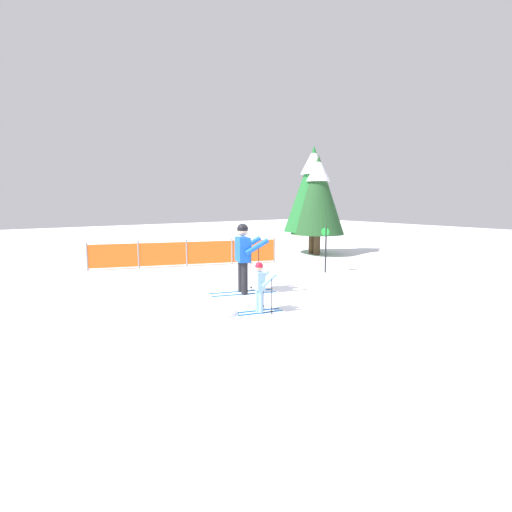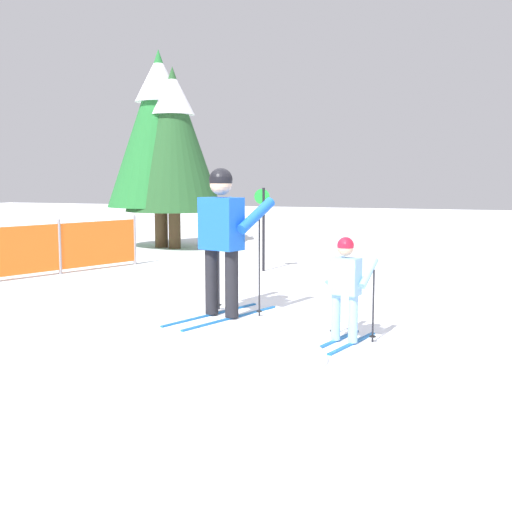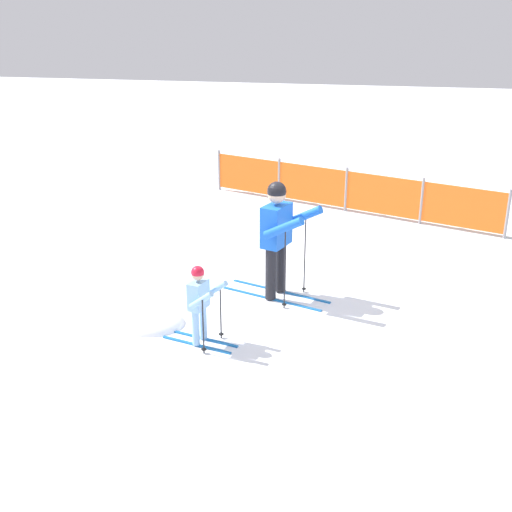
{
  "view_description": "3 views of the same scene",
  "coord_description": "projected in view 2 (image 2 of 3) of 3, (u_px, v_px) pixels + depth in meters",
  "views": [
    {
      "loc": [
        -5.92,
        -8.35,
        2.45
      ],
      "look_at": [
        -0.19,
        -0.4,
        1.06
      ],
      "focal_mm": 28.0,
      "sensor_mm": 36.0,
      "label": 1
    },
    {
      "loc": [
        -7.36,
        -2.93,
        1.71
      ],
      "look_at": [
        -0.78,
        -0.48,
        0.86
      ],
      "focal_mm": 45.0,
      "sensor_mm": 36.0,
      "label": 2
    },
    {
      "loc": [
        1.44,
        -8.83,
        4.22
      ],
      "look_at": [
        -0.29,
        -0.78,
        1.03
      ],
      "focal_mm": 45.0,
      "sensor_mm": 36.0,
      "label": 3
    }
  ],
  "objects": [
    {
      "name": "conifer_near",
      "position": [
        160.0,
        126.0,
        15.69
      ],
      "size": [
        2.59,
        2.59,
        4.82
      ],
      "color": "#4C3823",
      "rests_on": "ground_plane"
    },
    {
      "name": "skier_adult",
      "position": [
        223.0,
        228.0,
        7.85
      ],
      "size": [
        1.76,
        1.0,
        1.84
      ],
      "rotation": [
        0.0,
        0.0,
        -0.31
      ],
      "color": "#1966B2",
      "rests_on": "ground_plane"
    },
    {
      "name": "snow_mound",
      "position": [
        283.0,
        361.0,
        6.03
      ],
      "size": [
        1.0,
        0.85,
        0.4
      ],
      "primitive_type": "ellipsoid",
      "color": "white",
      "rests_on": "ground_plane"
    },
    {
      "name": "trail_marker",
      "position": [
        263.0,
        220.0,
        11.81
      ],
      "size": [
        0.12,
        0.27,
        1.54
      ],
      "color": "black",
      "rests_on": "ground_plane"
    },
    {
      "name": "skier_child",
      "position": [
        346.0,
        281.0,
        6.64
      ],
      "size": [
        1.07,
        0.55,
        1.11
      ],
      "rotation": [
        0.0,
        0.0,
        -0.24
      ],
      "color": "#1966B2",
      "rests_on": "ground_plane"
    },
    {
      "name": "ground_plane",
      "position": [
        242.0,
        315.0,
        8.07
      ],
      "size": [
        60.0,
        60.0,
        0.0
      ],
      "primitive_type": "plane",
      "color": "white"
    },
    {
      "name": "conifer_far",
      "position": [
        173.0,
        137.0,
        15.44
      ],
      "size": [
        2.35,
        2.35,
        4.37
      ],
      "color": "#4C3823",
      "rests_on": "ground_plane"
    }
  ]
}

